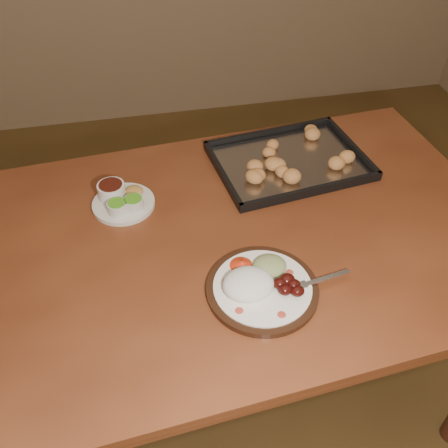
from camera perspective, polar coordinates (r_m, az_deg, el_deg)
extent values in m
plane|color=brown|center=(1.82, -2.80, -21.08)|extent=(4.00, 4.00, 0.00)
cube|color=brown|center=(1.28, -0.28, -2.07)|extent=(1.57, 1.02, 0.04)
cylinder|color=#482215|center=(2.02, 15.55, 1.71)|extent=(0.07, 0.07, 0.71)
cylinder|color=black|center=(1.15, 4.39, -7.44)|extent=(0.26, 0.26, 0.02)
cylinder|color=white|center=(1.14, 4.42, -7.17)|extent=(0.22, 0.22, 0.01)
ellipsoid|color=#B83E2C|center=(1.09, 1.74, -9.87)|extent=(0.02, 0.02, 0.00)
ellipsoid|color=#B83E2C|center=(1.09, 6.60, -10.25)|extent=(0.02, 0.02, 0.00)
ellipsoid|color=#B83E2C|center=(1.17, 7.50, -5.51)|extent=(0.02, 0.02, 0.00)
ellipsoid|color=#B83E2C|center=(1.15, 0.29, -6.49)|extent=(0.02, 0.02, 0.00)
ellipsoid|color=white|center=(1.12, 2.78, -6.88)|extent=(0.13, 0.12, 0.05)
ellipsoid|color=#450C09|center=(1.12, 7.02, -7.47)|extent=(0.03, 0.03, 0.02)
ellipsoid|color=#450C09|center=(1.13, 7.98, -6.86)|extent=(0.03, 0.03, 0.02)
ellipsoid|color=#450C09|center=(1.14, 7.21, -6.34)|extent=(0.03, 0.03, 0.02)
ellipsoid|color=#450C09|center=(1.12, 8.41, -7.59)|extent=(0.03, 0.03, 0.02)
ellipsoid|color=#450C09|center=(1.13, 6.41, -6.75)|extent=(0.03, 0.03, 0.02)
ellipsoid|color=tan|center=(1.17, 5.23, -4.79)|extent=(0.09, 0.08, 0.03)
cone|color=red|center=(1.17, 2.07, -4.56)|extent=(0.07, 0.07, 0.02)
cube|color=white|center=(1.17, 11.56, -6.09)|extent=(0.12, 0.03, 0.00)
cube|color=white|center=(1.14, 8.69, -7.00)|extent=(0.04, 0.03, 0.00)
cylinder|color=white|center=(1.13, 7.90, -7.63)|extent=(0.03, 0.01, 0.00)
cylinder|color=white|center=(1.13, 7.77, -7.42)|extent=(0.03, 0.01, 0.00)
cylinder|color=white|center=(1.14, 7.64, -7.22)|extent=(0.03, 0.01, 0.00)
cylinder|color=white|center=(1.14, 7.51, -7.02)|extent=(0.03, 0.01, 0.00)
cylinder|color=silver|center=(1.38, -11.40, 2.29)|extent=(0.17, 0.17, 0.01)
cylinder|color=silver|center=(1.34, -12.07, 1.86)|extent=(0.05, 0.05, 0.03)
cylinder|color=#4E9F1F|center=(1.33, -12.17, 2.37)|extent=(0.05, 0.05, 0.00)
cylinder|color=silver|center=(1.34, -10.25, 2.34)|extent=(0.05, 0.05, 0.03)
cylinder|color=#4E9F1F|center=(1.33, -10.33, 2.86)|extent=(0.05, 0.05, 0.00)
cylinder|color=white|center=(1.39, -12.72, 3.71)|extent=(0.07, 0.07, 0.04)
cylinder|color=#3A110A|center=(1.37, -12.85, 4.39)|extent=(0.06, 0.06, 0.00)
ellipsoid|color=#DD954E|center=(1.39, -10.24, 3.72)|extent=(0.05, 0.05, 0.02)
cube|color=black|center=(1.52, 7.44, 6.90)|extent=(0.47, 0.37, 0.01)
cube|color=black|center=(1.62, 5.17, 10.40)|extent=(0.43, 0.07, 0.02)
cube|color=black|center=(1.40, 10.13, 3.80)|extent=(0.43, 0.07, 0.02)
cube|color=black|center=(1.60, 14.42, 8.64)|extent=(0.05, 0.32, 0.02)
cube|color=black|center=(1.44, -0.19, 5.78)|extent=(0.05, 0.32, 0.02)
cube|color=silver|center=(1.51, 7.45, 7.08)|extent=(0.44, 0.34, 0.00)
ellipsoid|color=#D6874A|center=(1.52, 9.38, 8.01)|extent=(0.05, 0.05, 0.03)
ellipsoid|color=#D6874A|center=(1.57, 10.44, 8.95)|extent=(0.06, 0.06, 0.03)
ellipsoid|color=#D6874A|center=(1.58, 7.70, 9.54)|extent=(0.07, 0.07, 0.03)
ellipsoid|color=#D6874A|center=(1.55, 7.25, 8.85)|extent=(0.05, 0.05, 0.03)
ellipsoid|color=#D6874A|center=(1.55, 5.18, 9.02)|extent=(0.06, 0.06, 0.03)
ellipsoid|color=#D6874A|center=(1.50, 5.70, 7.93)|extent=(0.07, 0.07, 0.03)
ellipsoid|color=#D6874A|center=(1.47, 3.30, 7.23)|extent=(0.06, 0.06, 0.03)
ellipsoid|color=#D6874A|center=(1.46, 5.32, 6.65)|extent=(0.06, 0.06, 0.03)
ellipsoid|color=#D6874A|center=(1.44, 4.44, 6.16)|extent=(0.07, 0.07, 0.03)
ellipsoid|color=#D6874A|center=(1.43, 7.59, 5.72)|extent=(0.06, 0.06, 0.03)
ellipsoid|color=#D6874A|center=(1.48, 8.38, 6.88)|extent=(0.05, 0.05, 0.03)
ellipsoid|color=#D6874A|center=(1.49, 10.71, 6.90)|extent=(0.07, 0.07, 0.03)
ellipsoid|color=#D6874A|center=(1.50, 10.54, 7.14)|extent=(0.06, 0.06, 0.03)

